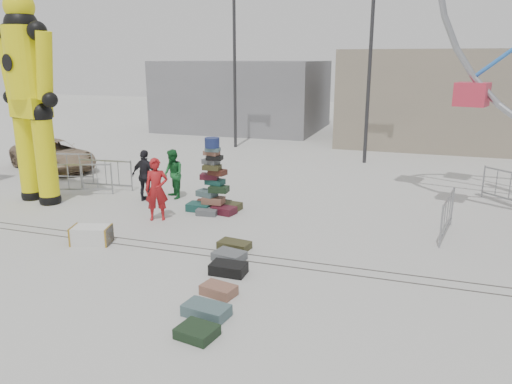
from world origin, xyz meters
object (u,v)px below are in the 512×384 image
(crash_test_dummy, at_px, (29,92))
(barricade_dummy_b, at_px, (83,179))
(barricade_dummy_a, at_px, (68,167))
(parked_suv, at_px, (53,155))
(steamer_trunk, at_px, (91,235))
(pedestrian_green, at_px, (173,174))
(barricade_wheel_back, at_px, (510,188))
(barricade_dummy_c, at_px, (106,174))
(pedestrian_red, at_px, (157,189))
(suitcase_tower, at_px, (214,191))
(lamp_post_right, at_px, (372,60))
(pedestrian_black, at_px, (146,176))
(barricade_wheel_front, at_px, (447,216))
(lamp_post_left, at_px, (236,60))

(crash_test_dummy, bearing_deg, barricade_dummy_b, 71.07)
(barricade_dummy_a, xyz_separation_m, parked_suv, (-1.95, 1.51, 0.07))
(steamer_trunk, xyz_separation_m, pedestrian_green, (-0.03, 4.51, 0.60))
(steamer_trunk, distance_m, barricade_wheel_back, 12.81)
(barricade_dummy_c, relative_size, pedestrian_red, 1.09)
(barricade_dummy_a, bearing_deg, suitcase_tower, -26.12)
(crash_test_dummy, bearing_deg, steamer_trunk, -19.53)
(parked_suv, bearing_deg, barricade_dummy_a, -103.93)
(pedestrian_green, bearing_deg, lamp_post_right, 98.70)
(lamp_post_right, height_order, barricade_dummy_c, lamp_post_right)
(suitcase_tower, relative_size, barricade_dummy_a, 1.14)
(barricade_dummy_b, distance_m, pedestrian_black, 2.53)
(barricade_dummy_a, bearing_deg, barricade_dummy_b, -50.56)
(barricade_dummy_b, height_order, pedestrian_green, pedestrian_green)
(barricade_wheel_back, height_order, parked_suv, parked_suv)
(crash_test_dummy, bearing_deg, barricade_wheel_front, 18.42)
(suitcase_tower, relative_size, barricade_wheel_front, 1.14)
(barricade_wheel_front, bearing_deg, pedestrian_red, 108.25)
(barricade_dummy_a, distance_m, pedestrian_black, 4.59)
(lamp_post_right, distance_m, suitcase_tower, 10.40)
(barricade_dummy_c, relative_size, pedestrian_green, 1.21)
(barricade_wheel_back, bearing_deg, barricade_dummy_c, -125.20)
(barricade_dummy_b, height_order, pedestrian_black, pedestrian_black)
(barricade_dummy_c, relative_size, barricade_wheel_back, 1.00)
(steamer_trunk, xyz_separation_m, barricade_dummy_c, (-2.87, 4.78, 0.33))
(barricade_dummy_b, relative_size, parked_suv, 0.45)
(lamp_post_right, height_order, pedestrian_red, lamp_post_right)
(suitcase_tower, distance_m, steamer_trunk, 4.07)
(barricade_dummy_c, bearing_deg, lamp_post_left, 76.81)
(suitcase_tower, height_order, barricade_wheel_back, suitcase_tower)
(barricade_wheel_front, bearing_deg, pedestrian_black, 96.96)
(lamp_post_left, bearing_deg, lamp_post_right, -15.95)
(steamer_trunk, relative_size, barricade_dummy_c, 0.48)
(suitcase_tower, relative_size, crash_test_dummy, 0.34)
(steamer_trunk, bearing_deg, pedestrian_red, 59.16)
(crash_test_dummy, height_order, pedestrian_green, crash_test_dummy)
(lamp_post_left, relative_size, crash_test_dummy, 1.19)
(lamp_post_left, relative_size, pedestrian_black, 4.68)
(lamp_post_left, bearing_deg, barricade_dummy_b, -98.98)
(pedestrian_black, distance_m, parked_suv, 6.97)
(pedestrian_green, bearing_deg, crash_test_dummy, -113.65)
(lamp_post_right, relative_size, barricade_dummy_a, 4.00)
(barricade_dummy_a, bearing_deg, lamp_post_left, 57.79)
(barricade_dummy_a, height_order, barricade_dummy_c, same)
(pedestrian_red, xyz_separation_m, parked_suv, (-7.61, 4.66, -0.29))
(suitcase_tower, xyz_separation_m, barricade_dummy_a, (-6.85, 1.81, -0.09))
(parked_suv, bearing_deg, lamp_post_left, -11.63)
(crash_test_dummy, height_order, pedestrian_black, crash_test_dummy)
(lamp_post_left, xyz_separation_m, parked_suv, (-5.44, -7.64, -3.86))
(crash_test_dummy, xyz_separation_m, pedestrian_black, (3.31, 1.13, -2.70))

